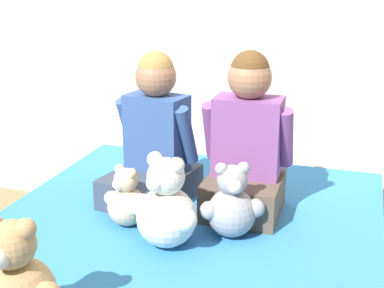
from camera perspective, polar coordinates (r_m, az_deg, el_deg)
child_on_left at (r=2.17m, az=-4.07°, el=0.22°), size 0.37×0.43×0.61m
child_on_right at (r=2.05m, az=5.83°, el=-0.21°), size 0.35×0.31×0.63m
teddy_bear_held_by_left_child at (r=2.00m, az=-7.02°, el=-5.99°), size 0.18×0.15×0.23m
teddy_bear_held_by_right_child at (r=1.90m, az=4.26°, el=-6.56°), size 0.22×0.17×0.28m
teddy_bear_between_children at (r=1.83m, az=-2.81°, el=-6.85°), size 0.27×0.21×0.33m
teddy_bear_at_foot_of_bed at (r=1.49m, az=-18.33°, el=-14.06°), size 0.28×0.21×0.33m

